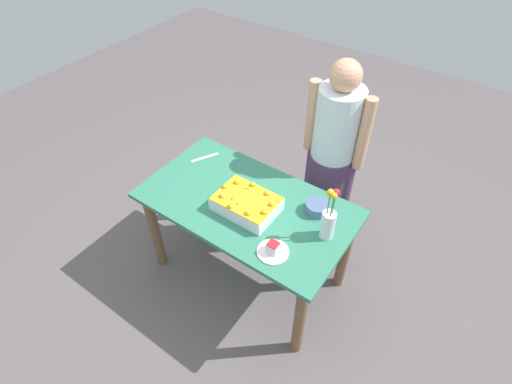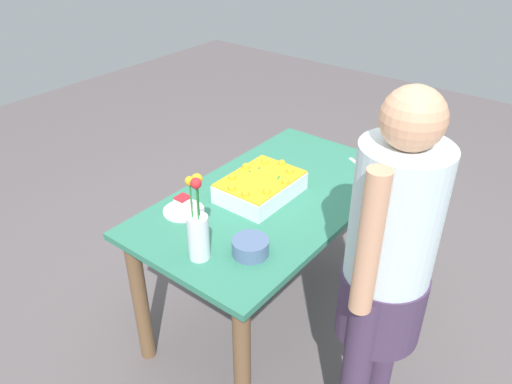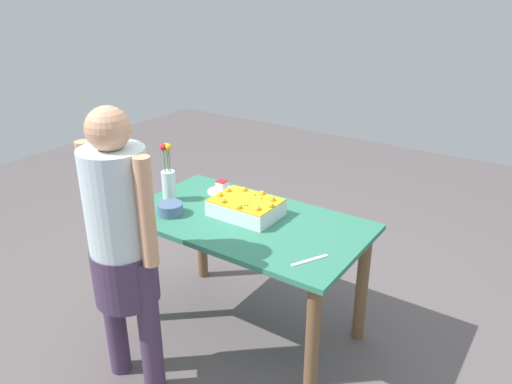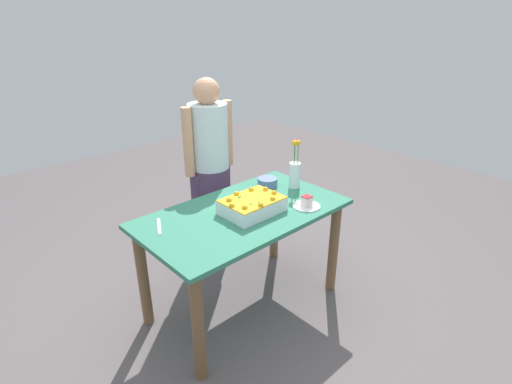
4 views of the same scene
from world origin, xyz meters
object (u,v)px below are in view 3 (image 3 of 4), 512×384
(cake_knife, at_px, (310,260))
(flower_vase, at_px, (169,181))
(person_standing, at_px, (121,239))
(sheet_cake, at_px, (246,207))
(serving_plate_with_slice, at_px, (222,189))
(fruit_bowl, at_px, (170,209))

(cake_knife, relative_size, flower_vase, 0.56)
(cake_knife, height_order, person_standing, person_standing)
(sheet_cake, bearing_deg, flower_vase, -169.73)
(cake_knife, bearing_deg, serving_plate_with_slice, -88.20)
(flower_vase, bearing_deg, fruit_bowl, -46.06)
(serving_plate_with_slice, bearing_deg, person_standing, -83.40)
(sheet_cake, height_order, person_standing, person_standing)
(sheet_cake, relative_size, serving_plate_with_slice, 2.07)
(serving_plate_with_slice, xyz_separation_m, person_standing, (0.10, -0.91, 0.09))
(fruit_bowl, height_order, person_standing, person_standing)
(sheet_cake, distance_m, flower_vase, 0.51)
(cake_knife, distance_m, flower_vase, 1.05)
(person_standing, bearing_deg, fruit_bowl, 17.37)
(cake_knife, distance_m, fruit_bowl, 0.90)
(fruit_bowl, distance_m, person_standing, 0.52)
(serving_plate_with_slice, bearing_deg, sheet_cake, -30.39)
(flower_vase, bearing_deg, person_standing, -65.37)
(cake_knife, height_order, flower_vase, flower_vase)
(cake_knife, bearing_deg, flower_vase, -69.90)
(fruit_bowl, bearing_deg, serving_plate_with_slice, 83.36)
(serving_plate_with_slice, distance_m, person_standing, 0.92)
(sheet_cake, xyz_separation_m, fruit_bowl, (-0.36, -0.23, -0.02))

